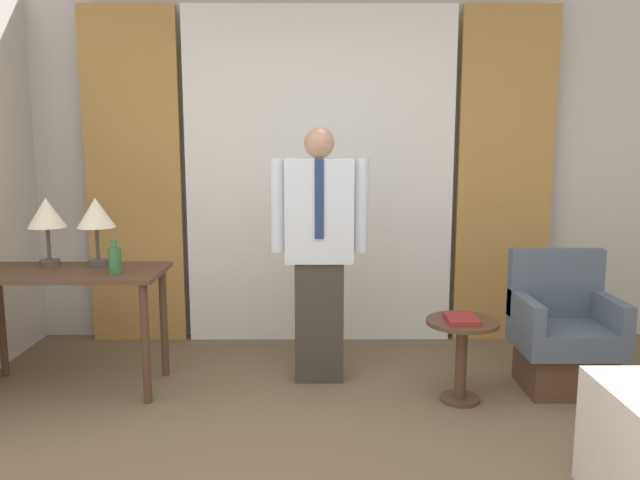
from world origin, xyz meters
name	(u,v)px	position (x,y,z in m)	size (l,w,h in m)	color
wall_back	(319,170)	(0.00, 2.69, 1.35)	(10.00, 0.06, 2.70)	beige
curtain_sheer_center	(320,178)	(0.00, 2.56, 1.29)	(2.06, 0.06, 2.58)	white
curtain_drape_left	(134,178)	(-1.44, 2.56, 1.29)	(0.73, 0.06, 2.58)	#B28442
curtain_drape_right	(504,178)	(1.44, 2.56, 1.29)	(0.73, 0.06, 2.58)	#B28442
desk	(67,289)	(-1.59, 1.54, 0.66)	(1.21, 0.57, 0.78)	#4C3323
table_lamp_left	(47,216)	(-1.75, 1.68, 1.10)	(0.24, 0.24, 0.44)	#4C4238
table_lamp_right	(96,216)	(-1.44, 1.68, 1.10)	(0.24, 0.24, 0.44)	#4C4238
bottle_near_edge	(115,260)	(-1.25, 1.44, 0.86)	(0.08, 0.08, 0.21)	#336638
person	(319,246)	(-0.01, 1.69, 0.90)	(0.63, 0.21, 1.66)	#38332D
armchair	(563,337)	(1.56, 1.54, 0.33)	(0.61, 0.53, 0.87)	#4C3323
side_table	(462,346)	(0.85, 1.33, 0.35)	(0.44, 0.44, 0.51)	#4C3323
book	(462,319)	(0.84, 1.30, 0.53)	(0.18, 0.23, 0.03)	maroon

